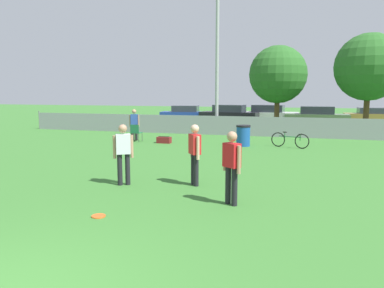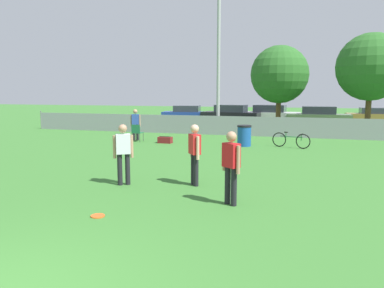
{
  "view_description": "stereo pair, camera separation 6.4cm",
  "coord_description": "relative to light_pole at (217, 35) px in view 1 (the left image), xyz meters",
  "views": [
    {
      "loc": [
        3.41,
        -3.02,
        2.44
      ],
      "look_at": [
        0.46,
        6.61,
        1.05
      ],
      "focal_mm": 35.0,
      "sensor_mm": 36.0,
      "label": 1
    },
    {
      "loc": [
        3.47,
        -3.0,
        2.44
      ],
      "look_at": [
        0.46,
        6.61,
        1.05
      ],
      "focal_mm": 35.0,
      "sensor_mm": 36.0,
      "label": 2
    }
  ],
  "objects": [
    {
      "name": "tree_far_right",
      "position": [
        8.41,
        2.23,
        -1.82
      ],
      "size": [
        3.86,
        3.86,
        5.81
      ],
      "color": "brown",
      "rests_on": "ground_plane"
    },
    {
      "name": "parked_car_tan",
      "position": [
        10.11,
        10.63,
        -5.07
      ],
      "size": [
        4.38,
        1.89,
        1.26
      ],
      "rotation": [
        0.0,
        0.0,
        0.04
      ],
      "color": "black",
      "rests_on": "ground_plane"
    },
    {
      "name": "parked_car_olive",
      "position": [
        5.8,
        6.59,
        -5.0
      ],
      "size": [
        4.39,
        1.73,
        1.46
      ],
      "rotation": [
        0.0,
        0.0,
        0.01
      ],
      "color": "black",
      "rests_on": "ground_plane"
    },
    {
      "name": "parked_car_blue",
      "position": [
        -4.38,
        7.48,
        -5.02
      ],
      "size": [
        4.14,
        2.17,
        1.38
      ],
      "rotation": [
        0.0,
        0.0,
        0.13
      ],
      "color": "black",
      "rests_on": "ground_plane"
    },
    {
      "name": "parked_car_dark",
      "position": [
        -0.67,
        7.09,
        -4.98
      ],
      "size": [
        4.6,
        2.1,
        1.49
      ],
      "rotation": [
        0.0,
        0.0,
        -0.1
      ],
      "color": "black",
      "rests_on": "ground_plane"
    },
    {
      "name": "gear_bag_sideline",
      "position": [
        -1.48,
        -4.79,
        -5.55
      ],
      "size": [
        0.67,
        0.37,
        0.33
      ],
      "color": "maroon",
      "rests_on": "ground_plane"
    },
    {
      "name": "player_thrower_red",
      "position": [
        3.58,
        -13.76,
        -4.77
      ],
      "size": [
        0.44,
        0.4,
        1.62
      ],
      "rotation": [
        0.0,
        0.0,
        -0.65
      ],
      "color": "black",
      "rests_on": "ground_plane"
    },
    {
      "name": "parked_car_white",
      "position": [
        2.18,
        8.33,
        -5.0
      ],
      "size": [
        4.7,
        2.1,
        1.47
      ],
      "rotation": [
        0.0,
        0.0,
        -0.08
      ],
      "color": "black",
      "rests_on": "ground_plane"
    },
    {
      "name": "spectator_in_blue",
      "position": [
        -3.33,
        -4.21,
        -4.79
      ],
      "size": [
        0.49,
        0.33,
        1.59
      ],
      "rotation": [
        0.0,
        0.0,
        3.48
      ],
      "color": "black",
      "rests_on": "ground_plane"
    },
    {
      "name": "tree_near_pole",
      "position": [
        3.23,
        3.23,
        -2.13
      ],
      "size": [
        3.68,
        3.68,
        5.42
      ],
      "color": "brown",
      "rests_on": "ground_plane"
    },
    {
      "name": "light_pole",
      "position": [
        0.0,
        0.0,
        0.0
      ],
      "size": [
        0.9,
        0.36,
        9.83
      ],
      "color": "#9E9EA3",
      "rests_on": "ground_plane"
    },
    {
      "name": "fence_backline",
      "position": [
        1.69,
        -0.6,
        -5.15
      ],
      "size": [
        27.64,
        0.07,
        1.21
      ],
      "color": "gray",
      "rests_on": "ground_plane"
    },
    {
      "name": "player_defender_red",
      "position": [
        2.33,
        -12.34,
        -4.77
      ],
      "size": [
        0.4,
        0.44,
        1.62
      ],
      "rotation": [
        0.0,
        0.0,
        -0.91
      ],
      "color": "black",
      "rests_on": "ground_plane"
    },
    {
      "name": "folding_chair_sideline",
      "position": [
        -3.01,
        -4.73,
        -5.19
      ],
      "size": [
        0.46,
        0.47,
        0.86
      ],
      "rotation": [
        0.0,
        0.0,
        3.15
      ],
      "color": "#333338",
      "rests_on": "ground_plane"
    },
    {
      "name": "frisbee_disc",
      "position": [
        1.23,
        -15.33,
        -5.68
      ],
      "size": [
        0.28,
        0.28,
        0.03
      ],
      "color": "#E5591E",
      "rests_on": "ground_plane"
    },
    {
      "name": "trash_bin",
      "position": [
        2.36,
        -4.68,
        -5.21
      ],
      "size": [
        0.65,
        0.65,
        0.96
      ],
      "color": "#194C99",
      "rests_on": "ground_plane"
    },
    {
      "name": "player_receiver_white",
      "position": [
        0.52,
        -12.86,
        -4.77
      ],
      "size": [
        0.47,
        0.38,
        1.62
      ],
      "rotation": [
        0.0,
        0.0,
        0.55
      ],
      "color": "black",
      "rests_on": "ground_plane"
    },
    {
      "name": "bicycle_sideline",
      "position": [
        4.43,
        -4.57,
        -5.36
      ],
      "size": [
        1.68,
        0.65,
        0.7
      ],
      "rotation": [
        0.0,
        0.0,
        -0.31
      ],
      "color": "black",
      "rests_on": "ground_plane"
    }
  ]
}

